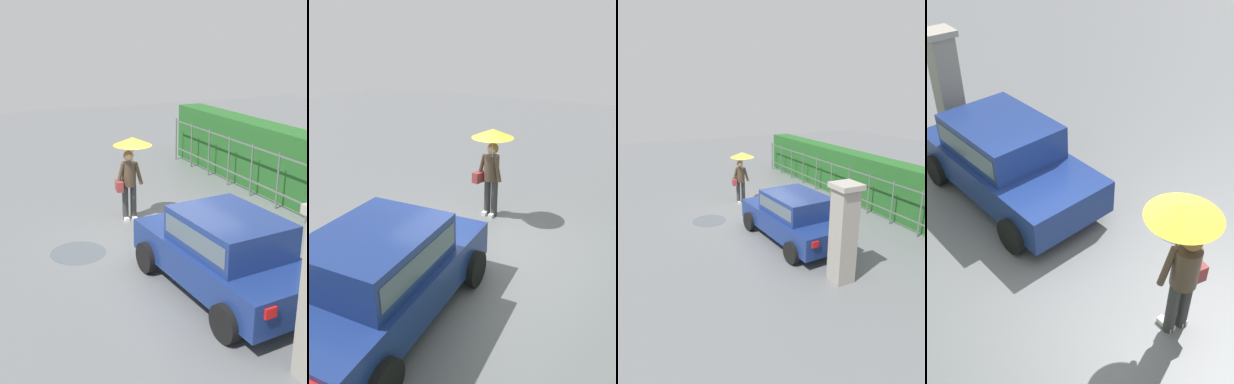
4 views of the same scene
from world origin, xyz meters
The scene contains 5 objects.
ground_plane centered at (0.00, 0.00, 0.00)m, with size 40.00×40.00×0.00m, color slate.
car centered at (2.48, -0.21, 0.80)m, with size 3.83×2.06×1.48m.
pedestrian centered at (-1.43, -0.38, 1.48)m, with size 0.92×0.92×2.07m.
gate_pillar centered at (4.95, -0.30, 1.24)m, with size 0.60×0.60×2.42m.
puddle_near centered at (-0.12, -2.11, 0.00)m, with size 1.16×1.16×0.00m, color #4C545B.
Camera 4 is at (-3.72, 2.95, 5.13)m, focal length 42.39 mm.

